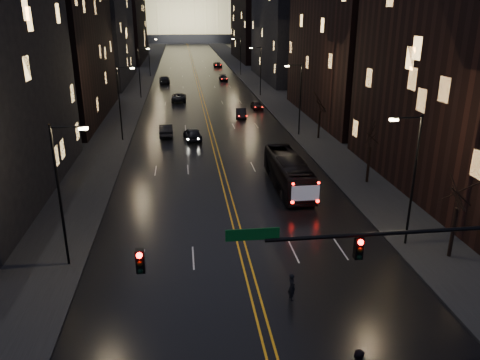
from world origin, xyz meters
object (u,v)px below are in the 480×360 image
object	(u,v)px
bus	(288,172)
oncoming_car_a	(193,134)
receding_car_a	(241,113)
traffic_signal	(412,255)
oncoming_car_b	(166,130)
pedestrian_a	(292,287)

from	to	relation	value
bus	oncoming_car_a	world-z (taller)	bus
receding_car_a	traffic_signal	bearing A→B (deg)	-83.20
traffic_signal	receding_car_a	distance (m)	51.48
receding_car_a	oncoming_car_a	bearing A→B (deg)	-116.40
traffic_signal	oncoming_car_a	distance (m)	40.49
oncoming_car_a	bus	bearing A→B (deg)	106.65
oncoming_car_a	oncoming_car_b	bearing A→B (deg)	-46.20
oncoming_car_a	pedestrian_a	world-z (taller)	pedestrian_a
traffic_signal	oncoming_car_a	size ratio (longest dim) A/B	3.74
traffic_signal	receding_car_a	bearing A→B (deg)	91.02
traffic_signal	oncoming_car_b	world-z (taller)	traffic_signal
oncoming_car_a	traffic_signal	bearing A→B (deg)	94.21
oncoming_car_b	receding_car_a	xyz separation A→B (m)	(10.77, 9.31, -0.06)
oncoming_car_b	receding_car_a	world-z (taller)	oncoming_car_b
oncoming_car_a	oncoming_car_b	size ratio (longest dim) A/B	0.97
receding_car_a	bus	bearing A→B (deg)	-83.21
receding_car_a	pedestrian_a	bearing A→B (deg)	-87.99
traffic_signal	pedestrian_a	world-z (taller)	traffic_signal
receding_car_a	pedestrian_a	distance (m)	46.63
oncoming_car_a	pedestrian_a	distance (m)	34.90
traffic_signal	receding_car_a	world-z (taller)	traffic_signal
bus	oncoming_car_b	world-z (taller)	bus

